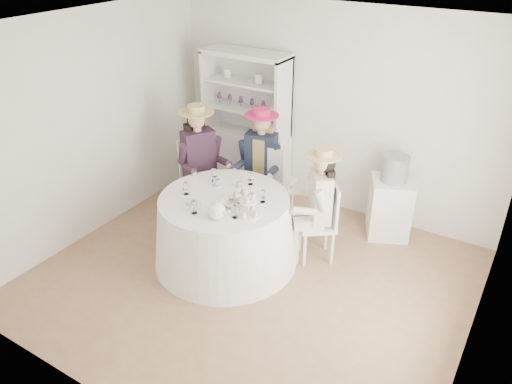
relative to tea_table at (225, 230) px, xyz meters
The scene contains 23 objects.
ground 0.62m from the tea_table, 17.28° to the right, with size 4.50×4.50×0.00m, color #866043.
ceiling 2.33m from the tea_table, 17.28° to the right, with size 4.50×4.50×0.00m, color white.
wall_back 2.13m from the tea_table, 76.81° to the left, with size 4.50×4.50×0.00m, color silver.
wall_front 2.37m from the tea_table, 78.44° to the right, with size 4.50×4.50×0.00m, color silver.
wall_left 2.04m from the tea_table, behind, with size 4.50×4.50×0.00m, color silver.
wall_right 2.85m from the tea_table, ahead, with size 4.50×4.50×0.00m, color silver.
tea_table is the anchor object (origin of this frame).
hutch 1.81m from the tea_table, 114.23° to the left, with size 1.31×0.74×2.03m.
side_table 2.09m from the tea_table, 47.50° to the left, with size 0.49×0.49×0.76m, color silver.
hatbox 2.15m from the tea_table, 47.50° to the left, with size 0.32×0.32×0.32m, color black.
guest_left 1.15m from the tea_table, 141.82° to the left, with size 0.66×0.60×1.56m.
guest_mid 1.14m from the tea_table, 98.60° to the left, with size 0.57×0.61×1.52m.
guest_right 1.12m from the tea_table, 35.11° to the left, with size 0.60×0.57×1.40m.
spare_chair 1.13m from the tea_table, 91.34° to the left, with size 0.46×0.46×1.06m.
teacup_a 0.55m from the tea_table, 139.19° to the left, with size 0.09×0.09×0.07m, color white.
teacup_b 0.54m from the tea_table, 89.91° to the left, with size 0.07×0.07×0.06m, color white.
teacup_c 0.54m from the tea_table, 24.25° to the left, with size 0.08×0.08×0.07m, color white.
flower_bowl 0.49m from the tea_table, 29.03° to the right, with size 0.23×0.23×0.06m, color white.
flower_arrangement 0.55m from the tea_table, ahead, with size 0.18×0.18×0.07m.
table_teapot 0.65m from the tea_table, 64.66° to the right, with size 0.26×0.18×0.19m.
sandwich_plate 0.56m from the tea_table, 121.72° to the right, with size 0.25×0.25×0.06m.
cupcake_stand 0.68m from the tea_table, 21.38° to the right, with size 0.25×0.25×0.24m.
stemware_set 0.49m from the tea_table, 56.31° to the left, with size 0.90×0.93×0.15m.
Camera 1 is at (2.38, -3.75, 3.51)m, focal length 35.00 mm.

